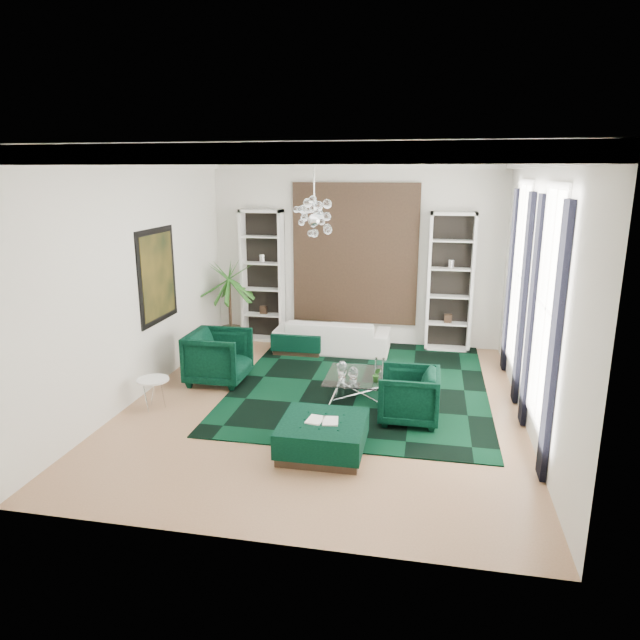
% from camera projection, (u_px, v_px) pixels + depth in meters
% --- Properties ---
extents(floor, '(6.00, 7.00, 0.02)m').
position_uv_depth(floor, '(324.00, 405.00, 8.97)').
color(floor, tan).
rests_on(floor, ground).
extents(ceiling, '(6.00, 7.00, 0.02)m').
position_uv_depth(ceiling, '(324.00, 153.00, 8.01)').
color(ceiling, white).
rests_on(ceiling, ground).
extents(wall_back, '(6.00, 0.02, 3.80)m').
position_uv_depth(wall_back, '(355.00, 254.00, 11.82)').
color(wall_back, silver).
rests_on(wall_back, ground).
extents(wall_front, '(6.00, 0.02, 3.80)m').
position_uv_depth(wall_front, '(253.00, 360.00, 5.15)').
color(wall_front, silver).
rests_on(wall_front, ground).
extents(wall_left, '(0.02, 7.00, 3.80)m').
position_uv_depth(wall_left, '(138.00, 279.00, 9.05)').
color(wall_left, silver).
rests_on(wall_left, ground).
extents(wall_right, '(0.02, 7.00, 3.80)m').
position_uv_depth(wall_right, '(536.00, 294.00, 7.93)').
color(wall_right, silver).
rests_on(wall_right, ground).
extents(crown_molding, '(6.00, 7.00, 0.18)m').
position_uv_depth(crown_molding, '(324.00, 161.00, 8.04)').
color(crown_molding, white).
rests_on(crown_molding, ceiling).
extents(ceiling_medallion, '(0.90, 0.90, 0.05)m').
position_uv_depth(ceiling_medallion, '(328.00, 156.00, 8.30)').
color(ceiling_medallion, white).
rests_on(ceiling_medallion, ceiling).
extents(tapestry, '(2.50, 0.06, 2.80)m').
position_uv_depth(tapestry, '(355.00, 254.00, 11.78)').
color(tapestry, black).
rests_on(tapestry, wall_back).
extents(shelving_left, '(0.90, 0.38, 2.80)m').
position_uv_depth(shelving_left, '(263.00, 276.00, 12.12)').
color(shelving_left, white).
rests_on(shelving_left, floor).
extents(shelving_right, '(0.90, 0.38, 2.80)m').
position_uv_depth(shelving_right, '(450.00, 283.00, 11.40)').
color(shelving_right, white).
rests_on(shelving_right, floor).
extents(painting, '(0.04, 1.30, 1.60)m').
position_uv_depth(painting, '(158.00, 276.00, 9.62)').
color(painting, black).
rests_on(painting, wall_left).
extents(window_near, '(0.03, 1.10, 2.90)m').
position_uv_depth(window_near, '(547.00, 309.00, 7.08)').
color(window_near, white).
rests_on(window_near, wall_right).
extents(curtain_near_a, '(0.07, 0.30, 3.25)m').
position_uv_depth(curtain_near_a, '(554.00, 346.00, 6.41)').
color(curtain_near_a, black).
rests_on(curtain_near_a, floor).
extents(curtain_near_b, '(0.07, 0.30, 3.25)m').
position_uv_depth(curtain_near_b, '(532.00, 314.00, 7.89)').
color(curtain_near_b, black).
rests_on(curtain_near_b, floor).
extents(window_far, '(0.03, 1.10, 2.90)m').
position_uv_depth(window_far, '(519.00, 276.00, 9.36)').
color(window_far, white).
rests_on(window_far, wall_right).
extents(curtain_far_a, '(0.07, 0.30, 3.25)m').
position_uv_depth(curtain_far_a, '(523.00, 300.00, 8.69)').
color(curtain_far_a, black).
rests_on(curtain_far_a, floor).
extents(curtain_far_b, '(0.07, 0.30, 3.25)m').
position_uv_depth(curtain_far_b, '(510.00, 282.00, 10.17)').
color(curtain_far_b, black).
rests_on(curtain_far_b, floor).
extents(rug, '(4.20, 5.00, 0.02)m').
position_uv_depth(rug, '(361.00, 384.00, 9.83)').
color(rug, black).
rests_on(rug, floor).
extents(sofa, '(2.29, 0.90, 0.67)m').
position_uv_depth(sofa, '(332.00, 336.00, 11.56)').
color(sofa, silver).
rests_on(sofa, floor).
extents(armchair_left, '(1.00, 0.97, 0.91)m').
position_uv_depth(armchair_left, '(219.00, 357.00, 9.84)').
color(armchair_left, black).
rests_on(armchair_left, floor).
extents(armchair_right, '(0.87, 0.84, 0.79)m').
position_uv_depth(armchair_right, '(409.00, 396.00, 8.29)').
color(armchair_right, black).
rests_on(armchair_right, floor).
extents(coffee_table, '(1.10, 1.10, 0.38)m').
position_uv_depth(coffee_table, '(361.00, 387.00, 9.21)').
color(coffee_table, white).
rests_on(coffee_table, floor).
extents(ottoman_side, '(1.00, 1.00, 0.44)m').
position_uv_depth(ottoman_side, '(301.00, 340.00, 11.65)').
color(ottoman_side, black).
rests_on(ottoman_side, floor).
extents(ottoman_front, '(1.09, 1.09, 0.44)m').
position_uv_depth(ottoman_front, '(323.00, 437.00, 7.40)').
color(ottoman_front, black).
rests_on(ottoman_front, floor).
extents(book, '(0.42, 0.28, 0.03)m').
position_uv_depth(book, '(323.00, 420.00, 7.34)').
color(book, white).
rests_on(book, ottoman_front).
extents(side_table, '(0.49, 0.49, 0.47)m').
position_uv_depth(side_table, '(154.00, 394.00, 8.78)').
color(side_table, white).
rests_on(side_table, floor).
extents(palm, '(1.43, 1.43, 2.28)m').
position_uv_depth(palm, '(229.00, 291.00, 11.85)').
color(palm, '#2B6921').
rests_on(palm, floor).
extents(chandelier, '(0.75, 0.75, 0.68)m').
position_uv_depth(chandelier, '(314.00, 220.00, 8.54)').
color(chandelier, white).
rests_on(chandelier, ceiling).
extents(table_plant, '(0.13, 0.10, 0.23)m').
position_uv_depth(table_plant, '(377.00, 375.00, 8.86)').
color(table_plant, '#2B6921').
rests_on(table_plant, coffee_table).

